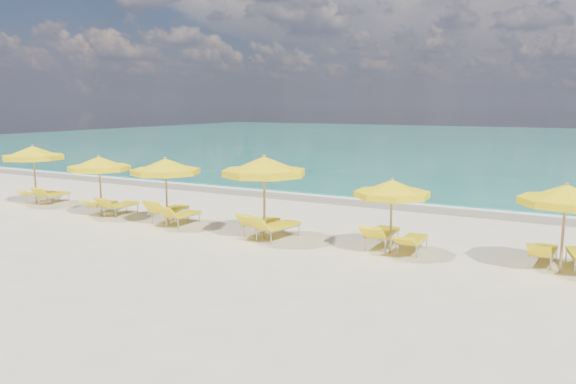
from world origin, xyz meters
The scene contains 23 objects.
ground_plane centered at (0.00, 0.00, 0.00)m, with size 120.00×120.00×0.00m, color beige.
ocean centered at (0.00, 48.00, 0.00)m, with size 120.00×80.00×0.30m, color #14715C.
wet_sand_band centered at (0.00, 7.40, 0.00)m, with size 120.00×2.60×0.01m, color tan.
foam_line centered at (0.00, 8.20, 0.00)m, with size 120.00×1.20×0.03m, color white.
whitecap_near centered at (-6.00, 17.00, 0.00)m, with size 14.00×0.36×0.05m, color white.
whitecap_far centered at (8.00, 24.00, 0.00)m, with size 18.00×0.30×0.05m, color white.
umbrella_1 centered at (-11.29, 0.28, 2.12)m, with size 2.81×2.81×2.49m.
umbrella_2 centered at (-6.97, -0.23, 1.95)m, with size 2.40×2.40×2.28m.
umbrella_3 centered at (-3.77, -0.27, 2.02)m, with size 2.34×2.34×2.36m.
umbrella_4 centered at (0.19, -0.35, 2.24)m, with size 2.66×2.66×2.62m.
umbrella_5 centered at (4.14, -0.10, 1.82)m, with size 2.69×2.69×2.13m.
umbrella_6 centered at (8.43, 0.19, 1.93)m, with size 2.67×2.67×2.27m.
lounger_1_left centered at (-11.65, 0.73, 0.20)m, with size 0.76×1.75×0.63m.
lounger_1_right centered at (-10.86, 0.79, 0.22)m, with size 0.88×1.80×0.80m.
lounger_2_left centered at (-7.49, 0.28, 0.19)m, with size 0.82×1.71×0.63m.
lounger_2_right centered at (-6.51, 0.27, 0.22)m, with size 0.70×1.83×0.82m.
lounger_3_left centered at (-4.12, 0.26, 0.25)m, with size 0.87×2.04×0.93m.
lounger_3_right centered at (-3.34, 0.02, 0.21)m, with size 0.60×1.70×0.81m.
lounger_4_left centered at (-0.23, 0.12, 0.23)m, with size 0.64×1.82×0.85m.
lounger_4_right centered at (0.53, -0.18, 0.25)m, with size 1.03×2.04×0.92m.
lounger_5_left centered at (3.68, 0.47, 0.25)m, with size 0.76×2.06×0.86m.
lounger_5_right centered at (4.66, 0.29, 0.21)m, with size 0.64×1.80×0.69m.
lounger_6_left centered at (7.98, 0.74, 0.21)m, with size 0.66×1.76×0.78m.
Camera 1 is at (8.97, -14.84, 4.16)m, focal length 35.00 mm.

